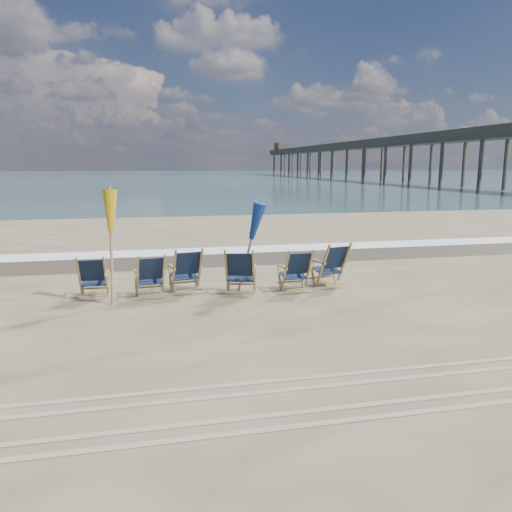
# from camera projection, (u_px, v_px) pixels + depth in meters

# --- Properties ---
(ocean) EXTENTS (400.00, 400.00, 0.00)m
(ocean) POSITION_uv_depth(u_px,v_px,m) (153.00, 176.00, 131.87)
(ocean) COLOR #38595C
(ocean) RESTS_ON ground
(surf_foam) EXTENTS (200.00, 1.40, 0.01)m
(surf_foam) POSITION_uv_depth(u_px,v_px,m) (217.00, 250.00, 16.93)
(surf_foam) COLOR silver
(surf_foam) RESTS_ON ground
(wet_sand_strip) EXTENTS (200.00, 2.60, 0.00)m
(wet_sand_strip) POSITION_uv_depth(u_px,v_px,m) (224.00, 258.00, 15.49)
(wet_sand_strip) COLOR #42362A
(wet_sand_strip) RESTS_ON ground
(tire_tracks) EXTENTS (80.00, 1.30, 0.01)m
(tire_tracks) POSITION_uv_depth(u_px,v_px,m) (342.00, 395.00, 6.28)
(tire_tracks) COLOR gray
(tire_tracks) RESTS_ON ground
(beach_chair_0) EXTENTS (0.66, 0.74, 0.98)m
(beach_chair_0) POSITION_uv_depth(u_px,v_px,m) (106.00, 277.00, 10.73)
(beach_chair_0) COLOR #111B31
(beach_chair_0) RESTS_ON ground
(beach_chair_1) EXTENTS (0.73, 0.80, 0.99)m
(beach_chair_1) POSITION_uv_depth(u_px,v_px,m) (164.00, 275.00, 10.89)
(beach_chair_1) COLOR #111B31
(beach_chair_1) RESTS_ON ground
(beach_chair_2) EXTENTS (0.80, 0.87, 1.06)m
(beach_chair_2) POSITION_uv_depth(u_px,v_px,m) (200.00, 270.00, 11.27)
(beach_chair_2) COLOR #111B31
(beach_chair_2) RESTS_ON ground
(beach_chair_3) EXTENTS (0.88, 0.94, 1.08)m
(beach_chair_3) POSITION_uv_depth(u_px,v_px,m) (254.00, 273.00, 10.93)
(beach_chair_3) COLOR #111B31
(beach_chair_3) RESTS_ON ground
(beach_chair_4) EXTENTS (0.71, 0.78, 1.02)m
(beach_chair_4) POSITION_uv_depth(u_px,v_px,m) (309.00, 270.00, 11.34)
(beach_chair_4) COLOR #111B31
(beach_chair_4) RESTS_ON ground
(beach_chair_5) EXTENTS (0.89, 0.95, 1.10)m
(beach_chair_5) POSITION_uv_depth(u_px,v_px,m) (344.00, 264.00, 11.85)
(beach_chair_5) COLOR #111B31
(beach_chair_5) RESTS_ON ground
(umbrella_yellow) EXTENTS (0.30, 0.30, 2.35)m
(umbrella_yellow) POSITION_uv_depth(u_px,v_px,m) (109.00, 217.00, 10.14)
(umbrella_yellow) COLOR #A17F48
(umbrella_yellow) RESTS_ON ground
(umbrella_blue) EXTENTS (0.30, 0.30, 2.13)m
(umbrella_blue) POSITION_uv_depth(u_px,v_px,m) (248.00, 222.00, 11.08)
(umbrella_blue) COLOR #A5A5AD
(umbrella_blue) RESTS_ON ground
(fishing_pier) EXTENTS (4.40, 140.00, 9.30)m
(fishing_pier) POSITION_uv_depth(u_px,v_px,m) (379.00, 155.00, 87.30)
(fishing_pier) COLOR #4B4037
(fishing_pier) RESTS_ON ground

